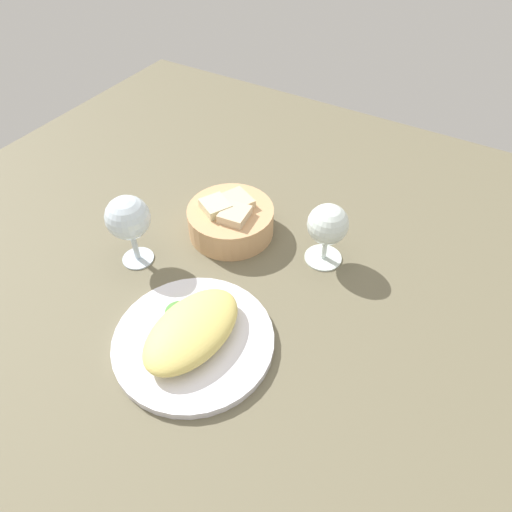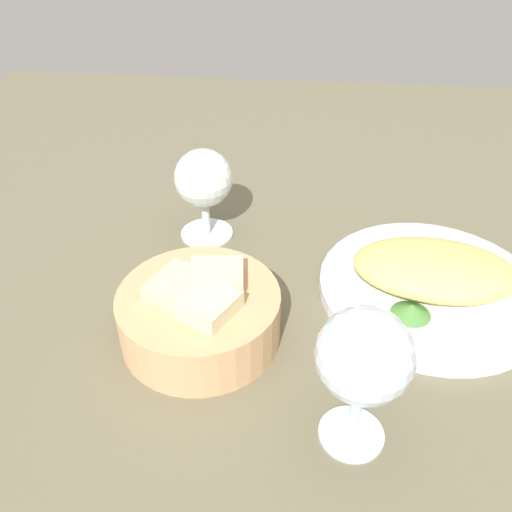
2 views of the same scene
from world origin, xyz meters
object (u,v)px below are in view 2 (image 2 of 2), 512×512
Objects in this scene: bread_basket at (200,313)px; wine_glass_far at (364,360)px; plate at (430,289)px; wine_glass_near at (204,182)px.

wine_glass_far is (-14.77, 10.53, 6.26)cm from bread_basket.
bread_basket is 19.20cm from wine_glass_far.
plate is 26.02cm from bread_basket.
wine_glass_near is 0.86× the size of wine_glass_far.
wine_glass_near is at bearing -19.10° from plate.
plate is 1.80× the size of wine_glass_far.
wine_glass_far is at bearing 121.04° from wine_glass_near.
bread_basket is 18.90cm from wine_glass_near.
wine_glass_far is at bearing 144.51° from bread_basket.
wine_glass_far reaches higher than wine_glass_near.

